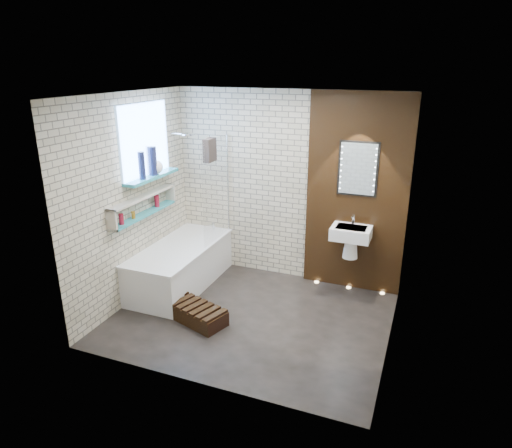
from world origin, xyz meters
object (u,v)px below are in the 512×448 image
at_px(bathtub, 181,265).
at_px(led_mirror, 358,169).
at_px(washbasin, 351,237).
at_px(bath_screen, 216,190).
at_px(walnut_step, 195,314).

distance_m(bathtub, led_mirror, 2.68).
height_order(bathtub, washbasin, washbasin).
xyz_separation_m(bathtub, bath_screen, (0.35, 0.44, 0.99)).
relative_size(bath_screen, walnut_step, 1.79).
xyz_separation_m(bath_screen, walnut_step, (0.27, -1.19, -1.19)).
distance_m(bath_screen, walnut_step, 1.71).
distance_m(led_mirror, walnut_step, 2.68).
relative_size(bathtub, led_mirror, 2.49).
relative_size(led_mirror, walnut_step, 0.90).
bearing_deg(bath_screen, bathtub, -128.90).
bearing_deg(led_mirror, bathtub, -160.22).
bearing_deg(bath_screen, washbasin, 5.78).
distance_m(bathtub, walnut_step, 1.00).
xyz_separation_m(bathtub, washbasin, (2.17, 0.62, 0.50)).
bearing_deg(walnut_step, bath_screen, 102.78).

